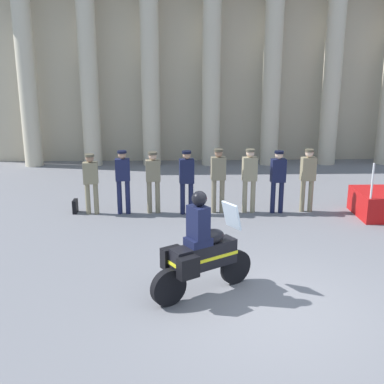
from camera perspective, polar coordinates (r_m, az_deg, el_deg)
name	(u,v)px	position (r m, az deg, el deg)	size (l,w,h in m)	color
ground_plane	(272,308)	(8.41, 9.40, -13.33)	(28.57, 28.57, 0.00)	slate
colonnade_backdrop	(211,61)	(19.07, 2.20, 15.19)	(17.78, 1.53, 7.27)	#B6AB91
officer_in_row_0	(91,179)	(12.95, -11.85, 1.50)	(0.40, 0.25, 1.62)	#847A5B
officer_in_row_1	(123,177)	(12.82, -8.16, 1.78)	(0.40, 0.25, 1.71)	#191E42
officer_in_row_2	(153,177)	(12.80, -4.61, 1.73)	(0.40, 0.25, 1.66)	#7A7056
officer_in_row_3	(187,177)	(12.66, -0.63, 1.75)	(0.40, 0.25, 1.71)	#141938
officer_in_row_4	(218,176)	(12.79, 3.12, 1.96)	(0.40, 0.25, 1.74)	#7A7056
officer_in_row_5	(249,176)	(12.88, 6.80, 1.94)	(0.40, 0.25, 1.73)	gray
officer_in_row_6	(278,177)	(12.97, 10.11, 1.78)	(0.40, 0.25, 1.69)	#141938
officer_in_row_7	(308,175)	(13.24, 13.52, 1.94)	(0.40, 0.25, 1.71)	#847A5B
motorcycle_with_rider	(200,253)	(8.38, 1.01, -7.15)	(1.83, 1.27, 1.90)	black
briefcase_on_ground	(75,206)	(13.35, -13.62, -1.65)	(0.10, 0.32, 0.36)	black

